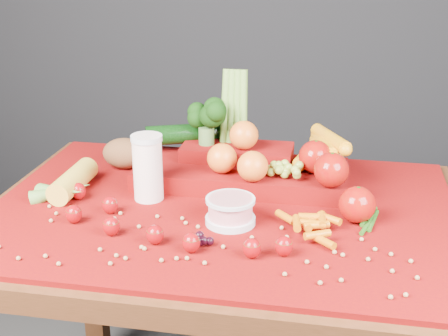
% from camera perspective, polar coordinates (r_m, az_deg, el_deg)
% --- Properties ---
extents(table, '(1.10, 0.80, 0.75)m').
position_cam_1_polar(table, '(1.48, -0.15, -7.34)').
color(table, '#341D0B').
rests_on(table, ground).
extents(red_cloth, '(1.05, 0.75, 0.01)m').
position_cam_1_polar(red_cloth, '(1.43, -0.15, -3.79)').
color(red_cloth, '#6E0A03').
rests_on(red_cloth, table).
extents(milk_glass, '(0.07, 0.07, 0.16)m').
position_cam_1_polar(milk_glass, '(1.45, -6.99, 0.25)').
color(milk_glass, white).
rests_on(milk_glass, red_cloth).
extents(yogurt_bowl, '(0.11, 0.11, 0.06)m').
position_cam_1_polar(yogurt_bowl, '(1.34, 0.59, -3.85)').
color(yogurt_bowl, silver).
rests_on(yogurt_bowl, red_cloth).
extents(strawberry_scatter, '(0.54, 0.28, 0.04)m').
position_cam_1_polar(strawberry_scatter, '(1.33, -6.58, -4.65)').
color(strawberry_scatter, '#9C0103').
rests_on(strawberry_scatter, red_cloth).
extents(dark_grape_cluster, '(0.06, 0.05, 0.03)m').
position_cam_1_polar(dark_grape_cluster, '(1.26, -2.16, -6.59)').
color(dark_grape_cluster, black).
rests_on(dark_grape_cluster, red_cloth).
extents(soybean_scatter, '(0.84, 0.24, 0.01)m').
position_cam_1_polar(soybean_scatter, '(1.25, -1.88, -7.15)').
color(soybean_scatter, '#B5824E').
rests_on(soybean_scatter, red_cloth).
extents(corn_ear, '(0.18, 0.23, 0.06)m').
position_cam_1_polar(corn_ear, '(1.52, -14.37, -1.82)').
color(corn_ear, gold).
rests_on(corn_ear, red_cloth).
extents(potato, '(0.12, 0.09, 0.08)m').
position_cam_1_polar(potato, '(1.67, -9.05, 1.33)').
color(potato, brown).
rests_on(potato, red_cloth).
extents(baby_carrot_pile, '(0.18, 0.17, 0.03)m').
position_cam_1_polar(baby_carrot_pile, '(1.30, 7.52, -5.55)').
color(baby_carrot_pile, '#C76207').
rests_on(baby_carrot_pile, red_cloth).
extents(green_bean_pile, '(0.14, 0.12, 0.01)m').
position_cam_1_polar(green_bean_pile, '(1.40, 13.37, -4.52)').
color(green_bean_pile, '#215413').
rests_on(green_bean_pile, red_cloth).
extents(produce_mound, '(0.59, 0.37, 0.27)m').
position_cam_1_polar(produce_mound, '(1.54, 2.72, 0.65)').
color(produce_mound, '#6E0A03').
rests_on(produce_mound, red_cloth).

